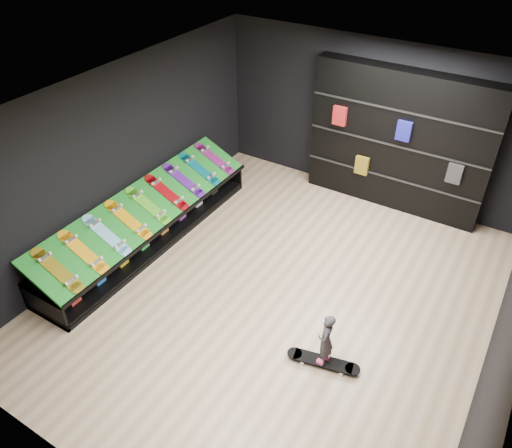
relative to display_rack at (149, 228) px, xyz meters
The scene contains 19 objects.
floor 2.56m from the display_rack, ahead, with size 6.00×7.00×0.01m, color tan.
ceiling 3.75m from the display_rack, ahead, with size 6.00×7.00×0.01m, color white.
wall_back 4.51m from the display_rack, 53.92° to the left, with size 6.00×0.02×3.00m, color black.
wall_front 4.51m from the display_rack, 53.92° to the right, with size 6.00×0.02×3.00m, color black.
wall_left 1.33m from the display_rack, behind, with size 0.02×7.00×3.00m, color black.
display_rack is the anchor object (origin of this frame).
turf_ramp 0.46m from the display_rack, ahead, with size 1.00×4.50×0.04m, color #106717.
back_shelving 4.69m from the display_rack, 46.58° to the left, with size 3.26×0.38×2.61m, color black.
floor_skateboard 3.85m from the display_rack, 12.98° to the right, with size 0.98×0.22×0.09m, color black, non-canonical shape.
child 3.84m from the display_rack, 12.98° to the right, with size 0.18×0.13×0.49m, color black.
display_board_0 1.96m from the display_rack, 88.11° to the right, with size 0.98×0.22×0.09m, color yellow, non-canonical shape.
display_board_1 1.51m from the display_rack, 87.48° to the right, with size 0.98×0.22×0.09m, color orange, non-canonical shape.
display_board_2 1.07m from the display_rack, 86.23° to the right, with size 0.98×0.22×0.09m, color #0CB2E5, non-canonical shape.
display_board_3 0.68m from the display_rack, 82.48° to the right, with size 0.98×0.22×0.09m, color yellow, non-canonical shape.
display_board_4 0.49m from the display_rack, ahead, with size 0.98×0.22×0.09m, color green, non-canonical shape.
display_board_5 0.68m from the display_rack, 82.48° to the left, with size 0.98×0.22×0.09m, color red, non-canonical shape.
display_board_6 1.07m from the display_rack, 86.23° to the left, with size 0.98×0.22×0.09m, color purple, non-canonical shape.
display_board_7 1.51m from the display_rack, 87.48° to the left, with size 0.98×0.22×0.09m, color #0C8C99, non-canonical shape.
display_board_8 1.96m from the display_rack, 88.11° to the left, with size 0.98×0.22×0.09m, color #2626BF, non-canonical shape.
Camera 1 is at (2.65, -4.91, 5.41)m, focal length 35.00 mm.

